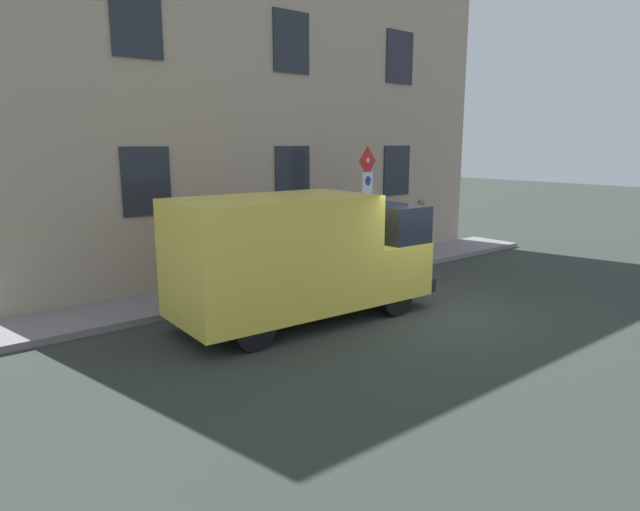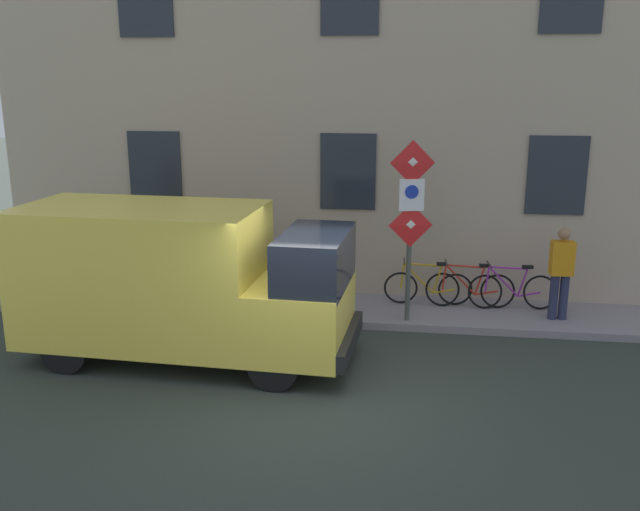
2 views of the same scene
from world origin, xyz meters
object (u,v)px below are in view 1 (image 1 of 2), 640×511
at_px(bicycle_purple, 391,244).
at_px(litter_bin, 301,264).
at_px(bicycle_orange, 351,250).
at_px(pedestrian, 421,225).
at_px(sign_post_stacked, 367,194).
at_px(bicycle_red, 371,247).
at_px(delivery_van, 300,255).

distance_m(bicycle_purple, litter_bin, 4.09).
bearing_deg(bicycle_orange, pedestrian, 165.91).
relative_size(sign_post_stacked, bicycle_purple, 1.84).
xyz_separation_m(bicycle_purple, bicycle_red, (0.00, 0.80, 0.00)).
xyz_separation_m(bicycle_orange, pedestrian, (-0.49, -2.37, 0.56)).
distance_m(sign_post_stacked, bicycle_purple, 2.77).
xyz_separation_m(bicycle_red, litter_bin, (-0.83, 3.20, 0.08)).
xyz_separation_m(delivery_van, bicycle_orange, (2.88, -3.98, -0.82)).
bearing_deg(litter_bin, pedestrian, -85.96).
relative_size(bicycle_purple, bicycle_orange, 1.00).
bearing_deg(litter_bin, delivery_van, 142.18).
xyz_separation_m(sign_post_stacked, bicycle_orange, (0.98, -0.36, -1.67)).
bearing_deg(sign_post_stacked, bicycle_purple, -63.69).
bearing_deg(pedestrian, delivery_van, 106.98).
relative_size(bicycle_purple, bicycle_red, 1.00).
distance_m(bicycle_red, pedestrian, 1.73).
relative_size(sign_post_stacked, litter_bin, 3.51).
height_order(bicycle_purple, bicycle_red, same).
bearing_deg(sign_post_stacked, bicycle_orange, -20.47).
distance_m(bicycle_orange, litter_bin, 2.54).
distance_m(pedestrian, litter_bin, 4.80).
distance_m(bicycle_red, litter_bin, 3.31).
bearing_deg(pedestrian, sign_post_stacked, 96.42).
height_order(sign_post_stacked, bicycle_purple, sign_post_stacked).
height_order(bicycle_purple, bicycle_orange, same).
bearing_deg(litter_bin, bicycle_purple, -78.28).
bearing_deg(bicycle_purple, pedestrian, 141.56).
distance_m(bicycle_red, bicycle_orange, 0.80).
xyz_separation_m(sign_post_stacked, delivery_van, (-1.90, 3.62, -0.85)).
distance_m(delivery_van, bicycle_red, 5.65).
distance_m(delivery_van, bicycle_purple, 6.34).
bearing_deg(sign_post_stacked, bicycle_red, -50.13).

